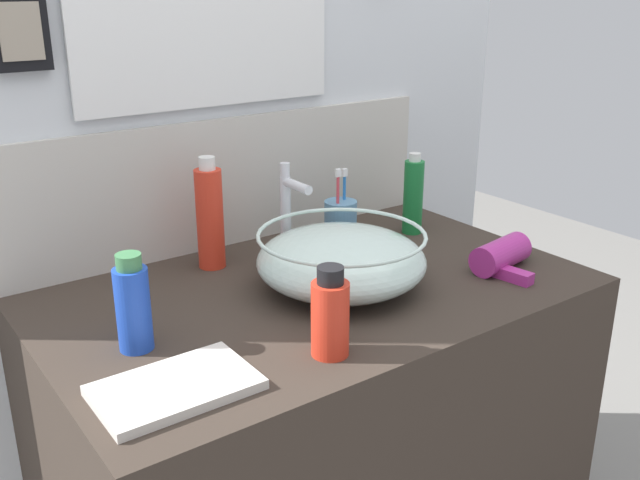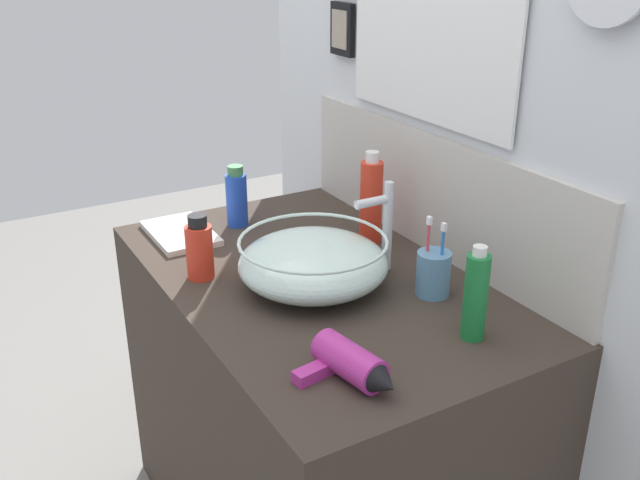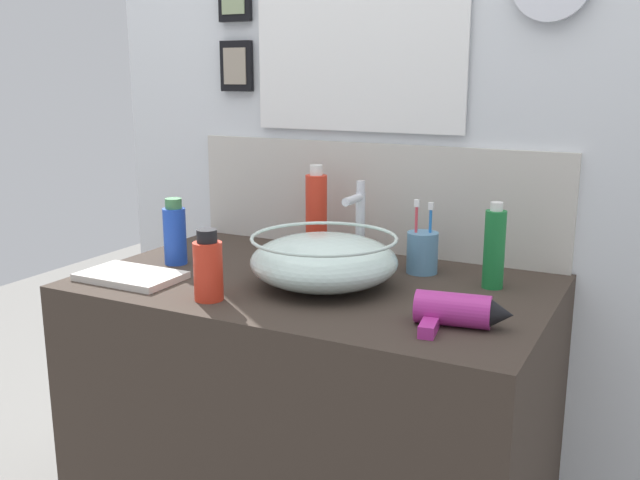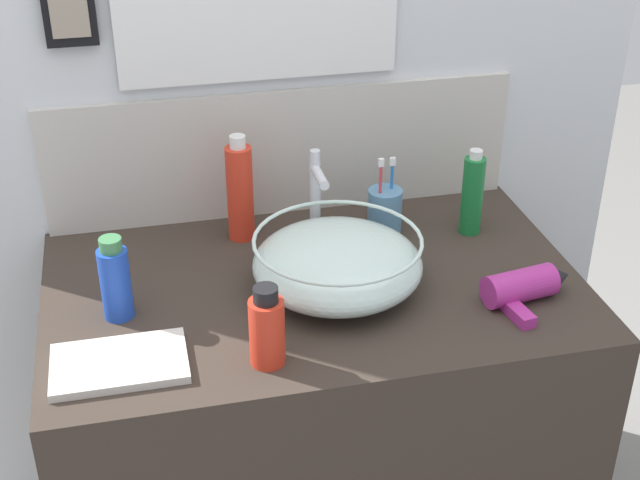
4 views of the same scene
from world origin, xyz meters
TOP-DOWN VIEW (x-y plane):
  - vanity_counter at (0.00, 0.00)m, footprint 1.09×0.67m
  - back_panel at (-0.00, 0.36)m, footprint 1.67×0.09m
  - glass_bowl_sink at (0.04, -0.03)m, footprint 0.34×0.34m
  - faucet at (0.04, 0.16)m, footprint 0.02×0.10m
  - hair_drier at (0.39, -0.15)m, footprint 0.20×0.15m
  - toothbrush_cup at (0.20, 0.18)m, footprint 0.08×0.08m
  - spray_bottle at (-0.12, 0.22)m, footprint 0.06×0.06m
  - soap_dispenser at (0.39, 0.13)m, footprint 0.05×0.05m
  - lotion_bottle at (-0.14, -0.24)m, footprint 0.06×0.06m
  - shampoo_bottle at (-0.39, -0.03)m, footprint 0.06×0.06m
  - hand_towel at (-0.40, -0.19)m, footprint 0.24×0.15m

SIDE VIEW (x-z plane):
  - vanity_counter at x=0.00m, z-range 0.00..0.83m
  - hand_towel at x=-0.40m, z-range 0.83..0.85m
  - hair_drier at x=0.39m, z-range 0.83..0.90m
  - toothbrush_cup at x=0.20m, z-range 0.79..0.97m
  - glass_bowl_sink at x=0.04m, z-range 0.83..0.95m
  - lotion_bottle at x=-0.14m, z-range 0.82..0.98m
  - shampoo_bottle at x=-0.39m, z-range 0.83..1.00m
  - soap_dispenser at x=0.39m, z-range 0.82..1.02m
  - spray_bottle at x=-0.12m, z-range 0.82..1.07m
  - faucet at x=0.04m, z-range 0.85..1.06m
  - back_panel at x=0.00m, z-range 0.00..2.58m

